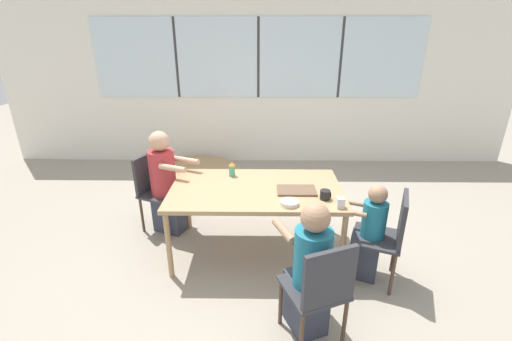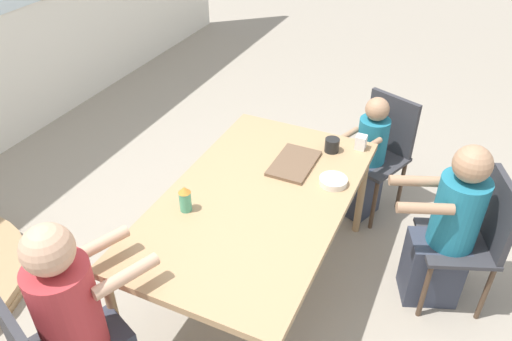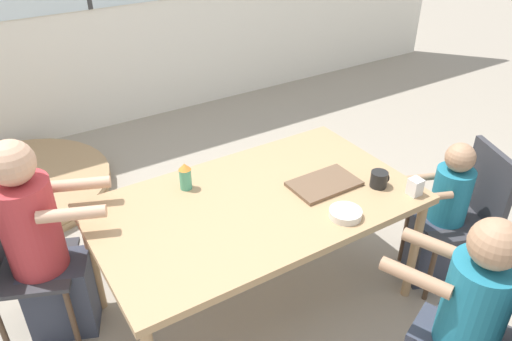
% 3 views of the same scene
% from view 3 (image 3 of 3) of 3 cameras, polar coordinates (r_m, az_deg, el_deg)
% --- Properties ---
extents(ground_plane, '(16.00, 16.00, 0.00)m').
position_cam_3_polar(ground_plane, '(3.02, -0.00, -14.53)').
color(ground_plane, gray).
extents(dining_table, '(1.65, 0.96, 0.71)m').
position_cam_3_polar(dining_table, '(2.59, -0.00, -4.41)').
color(dining_table, tan).
rests_on(dining_table, ground_plane).
extents(chair_for_man_blue_shirt, '(0.52, 0.52, 0.86)m').
position_cam_3_polar(chair_for_man_blue_shirt, '(2.79, -26.24, -8.89)').
color(chair_for_man_blue_shirt, '#333338').
rests_on(chair_for_man_blue_shirt, ground_plane).
extents(chair_for_toddler, '(0.52, 0.52, 0.86)m').
position_cam_3_polar(chair_for_toddler, '(3.10, 23.16, -3.74)').
color(chair_for_toddler, '#333338').
rests_on(chair_for_toddler, ground_plane).
extents(person_woman_green_shirt, '(0.42, 0.54, 1.08)m').
position_cam_3_polar(person_woman_green_shirt, '(2.38, 22.22, -16.31)').
color(person_woman_green_shirt, '#333847').
rests_on(person_woman_green_shirt, ground_plane).
extents(person_man_blue_shirt, '(0.57, 0.45, 1.16)m').
position_cam_3_polar(person_man_blue_shirt, '(2.73, -23.10, -8.38)').
color(person_man_blue_shirt, '#333847').
rests_on(person_man_blue_shirt, ground_plane).
extents(person_toddler, '(0.42, 0.33, 0.93)m').
position_cam_3_polar(person_toddler, '(3.07, 20.36, -5.38)').
color(person_toddler, '#333847').
rests_on(person_toddler, ground_plane).
extents(food_tray_dark, '(0.36, 0.23, 0.02)m').
position_cam_3_polar(food_tray_dark, '(2.69, 7.80, -1.51)').
color(food_tray_dark, brown).
rests_on(food_tray_dark, dining_table).
extents(coffee_mug, '(0.10, 0.09, 0.09)m').
position_cam_3_polar(coffee_mug, '(2.72, 13.90, -0.96)').
color(coffee_mug, black).
rests_on(coffee_mug, dining_table).
extents(sippy_cup, '(0.07, 0.07, 0.15)m').
position_cam_3_polar(sippy_cup, '(2.63, -8.09, -0.61)').
color(sippy_cup, '#4CA57F').
rests_on(sippy_cup, dining_table).
extents(milk_carton_small, '(0.06, 0.06, 0.09)m').
position_cam_3_polar(milk_carton_small, '(2.70, 17.72, -1.79)').
color(milk_carton_small, silver).
rests_on(milk_carton_small, dining_table).
extents(bowl_white_shallow, '(0.16, 0.16, 0.04)m').
position_cam_3_polar(bowl_white_shallow, '(2.47, 10.18, -4.86)').
color(bowl_white_shallow, silver).
rests_on(bowl_white_shallow, dining_table).
extents(folded_table_stack, '(1.38, 1.38, 0.12)m').
position_cam_3_polar(folded_table_stack, '(4.24, -25.53, -1.79)').
color(folded_table_stack, tan).
rests_on(folded_table_stack, ground_plane).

